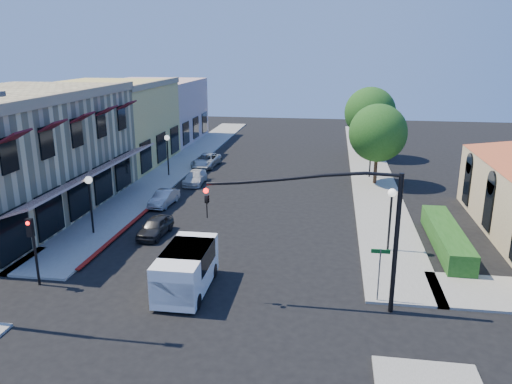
# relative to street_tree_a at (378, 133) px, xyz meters

# --- Properties ---
(ground) EXTENTS (120.00, 120.00, 0.00)m
(ground) POSITION_rel_street_tree_a_xyz_m (-8.80, -22.00, -4.19)
(ground) COLOR black
(ground) RESTS_ON ground
(sidewalk_left) EXTENTS (3.50, 50.00, 0.12)m
(sidewalk_left) POSITION_rel_street_tree_a_xyz_m (-17.55, 5.00, -4.13)
(sidewalk_left) COLOR gray
(sidewalk_left) RESTS_ON ground
(sidewalk_right) EXTENTS (3.50, 50.00, 0.12)m
(sidewalk_right) POSITION_rel_street_tree_a_xyz_m (-0.05, 5.00, -4.13)
(sidewalk_right) COLOR gray
(sidewalk_right) RESTS_ON ground
(curb_red_strip) EXTENTS (0.25, 10.00, 0.06)m
(curb_red_strip) POSITION_rel_street_tree_a_xyz_m (-15.70, -14.00, -4.19)
(curb_red_strip) COLOR maroon
(curb_red_strip) RESTS_ON ground
(corner_brick_building) EXTENTS (11.77, 18.20, 8.10)m
(corner_brick_building) POSITION_rel_street_tree_a_xyz_m (-24.25, -11.00, -0.19)
(corner_brick_building) COLOR beige
(corner_brick_building) RESTS_ON ground
(yellow_stucco_building) EXTENTS (10.00, 12.00, 7.60)m
(yellow_stucco_building) POSITION_rel_street_tree_a_xyz_m (-24.30, 4.00, -0.39)
(yellow_stucco_building) COLOR tan
(yellow_stucco_building) RESTS_ON ground
(pink_stucco_building) EXTENTS (10.00, 12.00, 7.00)m
(pink_stucco_building) POSITION_rel_street_tree_a_xyz_m (-24.30, 16.00, -0.69)
(pink_stucco_building) COLOR #C29E93
(pink_stucco_building) RESTS_ON ground
(hedge) EXTENTS (1.40, 8.00, 1.10)m
(hedge) POSITION_rel_street_tree_a_xyz_m (2.90, -13.00, -4.19)
(hedge) COLOR #1D4E16
(hedge) RESTS_ON ground
(street_tree_a) EXTENTS (4.56, 4.56, 6.48)m
(street_tree_a) POSITION_rel_street_tree_a_xyz_m (0.00, 0.00, 0.00)
(street_tree_a) COLOR #342115
(street_tree_a) RESTS_ON ground
(street_tree_b) EXTENTS (4.94, 4.94, 7.02)m
(street_tree_b) POSITION_rel_street_tree_a_xyz_m (0.00, 10.00, 0.35)
(street_tree_b) COLOR #342115
(street_tree_b) RESTS_ON ground
(signal_mast_arm) EXTENTS (8.01, 0.39, 6.00)m
(signal_mast_arm) POSITION_rel_street_tree_a_xyz_m (-2.94, -20.50, -0.11)
(signal_mast_arm) COLOR black
(signal_mast_arm) RESTS_ON ground
(secondary_signal) EXTENTS (0.28, 0.42, 3.32)m
(secondary_signal) POSITION_rel_street_tree_a_xyz_m (-16.80, -20.59, -1.88)
(secondary_signal) COLOR black
(secondary_signal) RESTS_ON ground
(street_name_sign) EXTENTS (0.80, 0.06, 2.50)m
(street_name_sign) POSITION_rel_street_tree_a_xyz_m (-1.30, -19.80, -2.50)
(street_name_sign) COLOR #595B5E
(street_name_sign) RESTS_ON ground
(lamppost_left_near) EXTENTS (0.44, 0.44, 3.57)m
(lamppost_left_near) POSITION_rel_street_tree_a_xyz_m (-17.30, -14.00, -1.46)
(lamppost_left_near) COLOR black
(lamppost_left_near) RESTS_ON ground
(lamppost_left_far) EXTENTS (0.44, 0.44, 3.57)m
(lamppost_left_far) POSITION_rel_street_tree_a_xyz_m (-17.30, 0.00, -1.46)
(lamppost_left_far) COLOR black
(lamppost_left_far) RESTS_ON ground
(lamppost_right_near) EXTENTS (0.44, 0.44, 3.57)m
(lamppost_right_near) POSITION_rel_street_tree_a_xyz_m (-0.30, -14.00, -1.46)
(lamppost_right_near) COLOR black
(lamppost_right_near) RESTS_ON ground
(lamppost_right_far) EXTENTS (0.44, 0.44, 3.57)m
(lamppost_right_far) POSITION_rel_street_tree_a_xyz_m (-0.30, 2.00, -1.46)
(lamppost_right_far) COLOR black
(lamppost_right_far) RESTS_ON ground
(white_van) EXTENTS (2.02, 4.51, 1.99)m
(white_van) POSITION_rel_street_tree_a_xyz_m (-9.80, -20.03, -3.04)
(white_van) COLOR white
(white_van) RESTS_ON ground
(parked_car_a) EXTENTS (1.54, 3.32, 1.10)m
(parked_car_a) POSITION_rel_street_tree_a_xyz_m (-13.60, -13.60, -3.64)
(parked_car_a) COLOR black
(parked_car_a) RESTS_ON ground
(parked_car_b) EXTENTS (1.41, 3.32, 1.07)m
(parked_car_b) POSITION_rel_street_tree_a_xyz_m (-15.00, -7.92, -3.66)
(parked_car_b) COLOR #A6A8AB
(parked_car_b) RESTS_ON ground
(parked_car_c) EXTENTS (1.59, 3.67, 1.05)m
(parked_car_c) POSITION_rel_street_tree_a_xyz_m (-14.39, -2.00, -3.67)
(parked_car_c) COLOR #BABBB9
(parked_car_c) RESTS_ON ground
(parked_car_d) EXTENTS (2.23, 4.36, 1.18)m
(parked_car_d) POSITION_rel_street_tree_a_xyz_m (-15.00, 4.00, -3.61)
(parked_car_d) COLOR #ABAFB0
(parked_car_d) RESTS_ON ground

